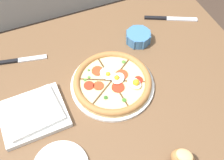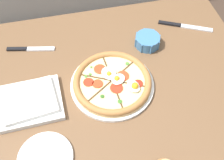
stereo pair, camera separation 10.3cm
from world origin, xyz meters
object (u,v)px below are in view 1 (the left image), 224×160
object	(u,v)px
pizza	(112,82)
knife_main	(21,60)
dining_table	(106,102)
ramekin_bowl	(138,37)
bread_piece_near	(183,158)
knife_spare	(170,19)
napkin_folded	(33,114)

from	to	relation	value
pizza	knife_main	size ratio (longest dim) A/B	1.59
pizza	dining_table	bearing A→B (deg)	-171.51
ramekin_bowl	knife_main	world-z (taller)	ramekin_bowl
pizza	bread_piece_near	size ratio (longest dim) A/B	3.32
ramekin_bowl	knife_main	bearing A→B (deg)	170.46
ramekin_bowl	bread_piece_near	size ratio (longest dim) A/B	1.15
dining_table	knife_spare	distance (m)	0.49
pizza	ramekin_bowl	distance (m)	0.25
knife_spare	dining_table	bearing A→B (deg)	-124.03
dining_table	pizza	world-z (taller)	pizza
ramekin_bowl	dining_table	bearing A→B (deg)	-141.29
knife_spare	knife_main	bearing A→B (deg)	-155.56
bread_piece_near	napkin_folded	bearing A→B (deg)	138.78
pizza	napkin_folded	bearing A→B (deg)	-176.40
pizza	knife_spare	bearing A→B (deg)	31.74
napkin_folded	bread_piece_near	bearing A→B (deg)	-41.22
bread_piece_near	knife_spare	bearing A→B (deg)	63.48
dining_table	bread_piece_near	xyz separation A→B (m)	(0.11, -0.36, 0.14)
napkin_folded	bread_piece_near	world-z (taller)	bread_piece_near
knife_spare	ramekin_bowl	bearing A→B (deg)	-135.17
napkin_folded	knife_spare	distance (m)	0.73
dining_table	ramekin_bowl	bearing A→B (deg)	38.71
pizza	knife_main	distance (m)	0.38
knife_main	knife_spare	world-z (taller)	same
knife_main	knife_spare	xyz separation A→B (m)	(0.68, -0.01, -0.00)
dining_table	napkin_folded	size ratio (longest dim) A/B	5.19
napkin_folded	pizza	bearing A→B (deg)	3.60
ramekin_bowl	napkin_folded	bearing A→B (deg)	-159.14
pizza	ramekin_bowl	xyz separation A→B (m)	(0.19, 0.17, 0.00)
knife_main	ramekin_bowl	bearing A→B (deg)	2.26
ramekin_bowl	knife_spare	world-z (taller)	ramekin_bowl
bread_piece_near	ramekin_bowl	bearing A→B (deg)	78.90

